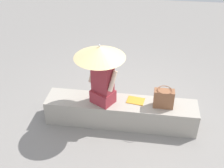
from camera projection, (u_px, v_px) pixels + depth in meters
name	position (u px, v px, depth m)	size (l,w,h in m)	color
ground_plane	(120.00, 122.00, 4.83)	(14.00, 14.00, 0.00)	gray
stone_bench	(121.00, 112.00, 4.71)	(2.50, 0.48, 0.43)	#A8A093
person_seated	(103.00, 82.00, 4.38)	(0.51, 0.41, 0.90)	#992D38
parasol	(100.00, 52.00, 4.05)	(0.77, 0.77, 1.05)	#B7B7BC
handbag_black	(164.00, 98.00, 4.41)	(0.32, 0.23, 0.33)	brown
magazine	(136.00, 101.00, 4.61)	(0.28, 0.20, 0.01)	gold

